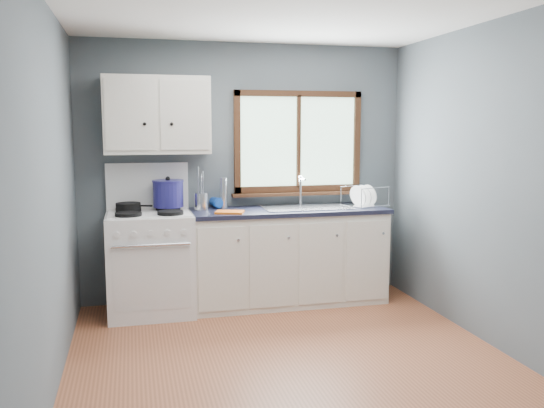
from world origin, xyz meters
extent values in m
cube|color=#A45B39|center=(0.00, 0.00, -0.01)|extent=(3.20, 3.60, 0.02)
cube|color=white|center=(0.00, 0.00, 2.51)|extent=(3.20, 3.60, 0.02)
cube|color=#576065|center=(0.00, 1.81, 1.25)|extent=(3.20, 0.02, 2.50)
cube|color=#576065|center=(0.00, -1.81, 1.25)|extent=(3.20, 0.02, 2.50)
cube|color=#576065|center=(-1.61, 0.00, 1.25)|extent=(0.02, 3.60, 2.50)
cube|color=#576065|center=(1.61, 0.00, 1.25)|extent=(0.02, 3.60, 2.50)
cube|color=white|center=(-0.95, 1.47, 0.46)|extent=(0.76, 0.65, 0.92)
cube|color=white|center=(-0.95, 1.77, 1.14)|extent=(0.76, 0.05, 0.44)
cube|color=silver|center=(-0.95, 1.47, 0.93)|extent=(0.72, 0.59, 0.01)
cylinder|color=black|center=(-1.13, 1.32, 0.95)|extent=(0.23, 0.23, 0.03)
cylinder|color=black|center=(-0.77, 1.32, 0.95)|extent=(0.23, 0.23, 0.03)
cylinder|color=black|center=(-1.13, 1.61, 0.95)|extent=(0.23, 0.23, 0.03)
cylinder|color=black|center=(-0.77, 1.61, 0.95)|extent=(0.23, 0.23, 0.03)
cylinder|color=silver|center=(-0.95, 1.12, 0.70)|extent=(0.66, 0.02, 0.02)
cube|color=silver|center=(-0.95, 1.14, 0.40)|extent=(0.66, 0.01, 0.55)
cube|color=white|center=(0.36, 1.49, 0.44)|extent=(1.85, 0.60, 0.88)
cube|color=black|center=(0.36, 1.51, 0.04)|extent=(1.85, 0.54, 0.08)
cube|color=black|center=(0.36, 1.49, 0.90)|extent=(1.89, 0.64, 0.04)
cube|color=silver|center=(0.54, 1.49, 0.92)|extent=(0.84, 0.46, 0.01)
cube|color=silver|center=(0.34, 1.49, 0.85)|extent=(0.36, 0.40, 0.14)
cube|color=silver|center=(0.74, 1.49, 0.85)|extent=(0.36, 0.40, 0.14)
cylinder|color=silver|center=(0.54, 1.69, 1.06)|extent=(0.02, 0.02, 0.28)
cylinder|color=silver|center=(0.54, 1.62, 1.19)|extent=(0.02, 0.16, 0.02)
sphere|color=silver|center=(0.54, 1.69, 1.20)|extent=(0.04, 0.04, 0.04)
cube|color=#9EC6A8|center=(0.54, 1.79, 1.55)|extent=(1.22, 0.01, 0.92)
cube|color=#3F2312|center=(0.54, 1.77, 2.02)|extent=(1.30, 0.05, 0.06)
cube|color=#3F2312|center=(0.54, 1.77, 1.08)|extent=(1.30, 0.05, 0.06)
cube|color=#3F2312|center=(-0.08, 1.77, 1.55)|extent=(0.06, 0.05, 1.00)
cube|color=#3F2312|center=(1.16, 1.77, 1.55)|extent=(0.06, 0.05, 1.00)
cube|color=#3F2312|center=(0.54, 1.77, 1.55)|extent=(0.03, 0.05, 0.92)
cube|color=#3F2312|center=(0.54, 1.74, 1.03)|extent=(1.36, 0.10, 0.03)
cube|color=white|center=(-0.85, 1.63, 1.80)|extent=(0.95, 0.32, 0.70)
cube|color=white|center=(-1.09, 1.46, 1.80)|extent=(0.44, 0.01, 0.62)
cube|color=white|center=(-0.61, 1.46, 1.80)|extent=(0.44, 0.01, 0.62)
sphere|color=black|center=(-0.97, 1.45, 1.72)|extent=(0.03, 0.03, 0.03)
sphere|color=black|center=(-0.73, 1.45, 1.72)|extent=(0.03, 0.03, 0.03)
cylinder|color=black|center=(-1.13, 1.61, 0.98)|extent=(0.29, 0.29, 0.05)
cube|color=black|center=(-0.98, 1.55, 0.98)|extent=(0.13, 0.07, 0.01)
cylinder|color=navy|center=(-0.77, 1.60, 1.08)|extent=(0.34, 0.34, 0.23)
cylinder|color=navy|center=(-0.77, 1.60, 1.20)|extent=(0.35, 0.35, 0.02)
sphere|color=black|center=(-0.77, 1.60, 1.22)|extent=(0.05, 0.05, 0.04)
cylinder|color=silver|center=(-0.46, 1.59, 1.00)|extent=(0.13, 0.13, 0.16)
cylinder|color=silver|center=(-0.44, 1.60, 1.17)|extent=(0.01, 0.01, 0.24)
cylinder|color=silver|center=(-0.49, 1.60, 1.19)|extent=(0.01, 0.01, 0.28)
cylinder|color=silver|center=(-0.46, 1.56, 1.16)|extent=(0.01, 0.01, 0.22)
cylinder|color=silver|center=(-0.24, 1.66, 1.07)|extent=(0.08, 0.08, 0.29)
imported|color=#1042A9|center=(-0.29, 1.62, 1.06)|extent=(0.12, 0.12, 0.27)
cube|color=orange|center=(-0.24, 1.33, 0.93)|extent=(0.29, 0.25, 0.02)
cube|color=silver|center=(1.14, 1.51, 0.93)|extent=(0.48, 0.43, 0.01)
cylinder|color=silver|center=(1.03, 1.30, 1.01)|extent=(0.01, 0.01, 0.19)
cylinder|color=silver|center=(1.37, 1.45, 1.01)|extent=(0.01, 0.01, 0.19)
cylinder|color=silver|center=(0.91, 1.56, 1.01)|extent=(0.01, 0.01, 0.19)
cylinder|color=silver|center=(1.26, 1.71, 1.01)|extent=(0.01, 0.01, 0.19)
cylinder|color=silver|center=(1.20, 1.38, 1.11)|extent=(0.35, 0.16, 0.01)
cylinder|color=silver|center=(1.09, 1.64, 1.11)|extent=(0.35, 0.16, 0.01)
cylinder|color=white|center=(1.06, 1.47, 1.02)|extent=(0.13, 0.21, 0.21)
cylinder|color=white|center=(1.13, 1.50, 1.02)|extent=(0.13, 0.21, 0.21)
cylinder|color=white|center=(1.20, 1.53, 1.02)|extent=(0.13, 0.21, 0.21)
camera|label=1|loc=(-1.09, -3.76, 1.69)|focal=38.00mm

